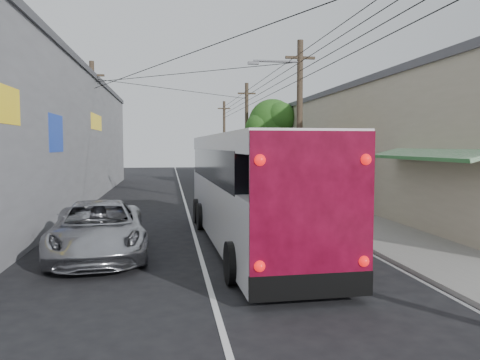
{
  "coord_description": "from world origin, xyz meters",
  "views": [
    {
      "loc": [
        -0.86,
        -8.29,
        3.14
      ],
      "look_at": [
        1.67,
        8.29,
        1.91
      ],
      "focal_mm": 35.0,
      "sensor_mm": 36.0,
      "label": 1
    }
  ],
  "objects_px": {
    "parked_suv": "(279,190)",
    "parked_car_mid": "(232,179)",
    "parked_car_far": "(234,175)",
    "pedestrian_far": "(339,199)",
    "coach_bus": "(249,188)",
    "pedestrian_near": "(357,195)",
    "jeepney": "(98,229)"
  },
  "relations": [
    {
      "from": "parked_suv",
      "to": "parked_car_mid",
      "type": "distance_m",
      "value": 11.55
    },
    {
      "from": "parked_car_far",
      "to": "pedestrian_far",
      "type": "relative_size",
      "value": 2.88
    },
    {
      "from": "parked_car_mid",
      "to": "parked_car_far",
      "type": "xyz_separation_m",
      "value": [
        0.8,
        4.97,
        0.0
      ]
    },
    {
      "from": "coach_bus",
      "to": "pedestrian_near",
      "type": "distance_m",
      "value": 8.2
    },
    {
      "from": "parked_car_mid",
      "to": "pedestrian_near",
      "type": "height_order",
      "value": "pedestrian_near"
    },
    {
      "from": "coach_bus",
      "to": "jeepney",
      "type": "distance_m",
      "value": 4.73
    },
    {
      "from": "jeepney",
      "to": "pedestrian_far",
      "type": "relative_size",
      "value": 3.9
    },
    {
      "from": "parked_car_mid",
      "to": "parked_car_far",
      "type": "height_order",
      "value": "parked_car_far"
    },
    {
      "from": "parked_car_far",
      "to": "pedestrian_near",
      "type": "xyz_separation_m",
      "value": [
        3.0,
        -19.12,
        0.24
      ]
    },
    {
      "from": "parked_suv",
      "to": "parked_car_far",
      "type": "relative_size",
      "value": 1.56
    },
    {
      "from": "parked_suv",
      "to": "parked_car_far",
      "type": "distance_m",
      "value": 16.49
    },
    {
      "from": "parked_car_mid",
      "to": "pedestrian_near",
      "type": "bearing_deg",
      "value": -74.75
    },
    {
      "from": "parked_car_far",
      "to": "parked_suv",
      "type": "bearing_deg",
      "value": -85.15
    },
    {
      "from": "parked_suv",
      "to": "coach_bus",
      "type": "bearing_deg",
      "value": -114.19
    },
    {
      "from": "jeepney",
      "to": "pedestrian_far",
      "type": "height_order",
      "value": "same"
    },
    {
      "from": "parked_suv",
      "to": "pedestrian_near",
      "type": "relative_size",
      "value": 4.04
    },
    {
      "from": "jeepney",
      "to": "pedestrian_far",
      "type": "bearing_deg",
      "value": 25.49
    },
    {
      "from": "coach_bus",
      "to": "parked_car_far",
      "type": "xyz_separation_m",
      "value": [
        2.95,
        24.69,
        -1.12
      ]
    },
    {
      "from": "parked_car_far",
      "to": "pedestrian_near",
      "type": "bearing_deg",
      "value": -76.23
    },
    {
      "from": "jeepney",
      "to": "parked_car_far",
      "type": "height_order",
      "value": "jeepney"
    },
    {
      "from": "pedestrian_near",
      "to": "parked_car_far",
      "type": "bearing_deg",
      "value": -84.39
    },
    {
      "from": "parked_car_mid",
      "to": "coach_bus",
      "type": "bearing_deg",
      "value": -96.01
    },
    {
      "from": "parked_car_far",
      "to": "pedestrian_near",
      "type": "height_order",
      "value": "pedestrian_near"
    },
    {
      "from": "coach_bus",
      "to": "pedestrian_near",
      "type": "xyz_separation_m",
      "value": [
        5.95,
        5.57,
        -0.88
      ]
    },
    {
      "from": "coach_bus",
      "to": "pedestrian_far",
      "type": "relative_size",
      "value": 8.52
    },
    {
      "from": "jeepney",
      "to": "parked_car_mid",
      "type": "distance_m",
      "value": 21.73
    },
    {
      "from": "parked_car_far",
      "to": "jeepney",
      "type": "bearing_deg",
      "value": -101.39
    },
    {
      "from": "pedestrian_far",
      "to": "parked_car_mid",
      "type": "bearing_deg",
      "value": -47.33
    },
    {
      "from": "parked_car_mid",
      "to": "pedestrian_far",
      "type": "bearing_deg",
      "value": -79.78
    },
    {
      "from": "coach_bus",
      "to": "jeepney",
      "type": "xyz_separation_m",
      "value": [
        -4.52,
        -0.96,
        -1.03
      ]
    },
    {
      "from": "jeepney",
      "to": "parked_car_far",
      "type": "bearing_deg",
      "value": 67.79
    },
    {
      "from": "jeepney",
      "to": "parked_car_far",
      "type": "distance_m",
      "value": 26.72
    }
  ]
}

